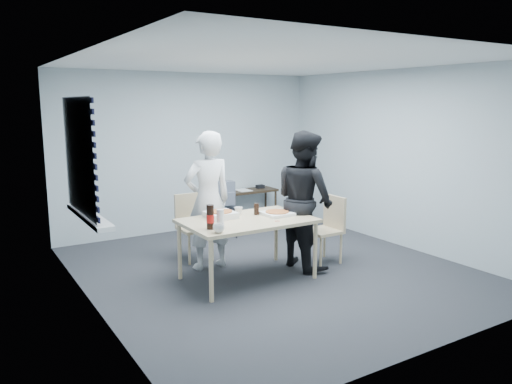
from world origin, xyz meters
TOP-DOWN VIEW (x-y plane):
  - room at (-2.20, 0.40)m, footprint 5.00×5.00m
  - dining_table at (-0.44, -0.12)m, footprint 1.52×0.97m
  - chair_far at (-0.66, 0.99)m, footprint 0.42×0.42m
  - chair_right at (0.82, -0.11)m, footprint 0.42×0.42m
  - person_white at (-0.65, 0.51)m, footprint 0.65×0.42m
  - person_black at (0.44, -0.08)m, footprint 0.47×0.86m
  - side_table at (1.05, 2.28)m, footprint 0.91×0.41m
  - stool at (0.22, 1.69)m, footprint 0.35×0.35m
  - backpack at (0.22, 1.68)m, footprint 0.30×0.22m
  - pizza_box_a at (-0.68, 0.12)m, footprint 0.34×0.34m
  - pizza_box_b at (-0.02, -0.12)m, footprint 0.34×0.34m
  - mug_a at (-1.03, -0.50)m, footprint 0.17×0.17m
  - mug_b at (-0.41, 0.16)m, footprint 0.10×0.10m
  - cola_glass at (-0.22, 0.03)m, footprint 0.07×0.07m
  - soda_bottle at (-1.03, -0.31)m, footprint 0.09×0.09m
  - plastic_cups at (-0.89, -0.27)m, footprint 0.09×0.09m
  - rubber_band at (-0.20, -0.40)m, footprint 0.08×0.08m
  - papers at (0.90, 2.30)m, footprint 0.24×0.32m
  - black_box at (1.27, 2.32)m, footprint 0.15×0.12m

SIDE VIEW (x-z plane):
  - stool at x=0.22m, z-range 0.13..0.61m
  - chair_far at x=-0.66m, z-range 0.07..0.96m
  - chair_right at x=0.82m, z-range 0.07..0.96m
  - side_table at x=1.05m, z-range 0.23..0.84m
  - papers at x=0.90m, z-range 0.61..0.61m
  - black_box at x=1.27m, z-range 0.61..0.67m
  - dining_table at x=-0.44m, z-range 0.31..1.05m
  - backpack at x=0.22m, z-range 0.47..0.90m
  - rubber_band at x=-0.20m, z-range 0.74..0.75m
  - pizza_box_b at x=-0.02m, z-range 0.74..0.79m
  - pizza_box_a at x=-0.68m, z-range 0.74..0.82m
  - mug_b at x=-0.41m, z-range 0.74..0.84m
  - mug_a at x=-1.03m, z-range 0.74..0.84m
  - cola_glass at x=-0.22m, z-range 0.74..0.88m
  - plastic_cups at x=-0.89m, z-range 0.74..0.94m
  - soda_bottle at x=-1.03m, z-range 0.74..1.01m
  - person_white at x=-0.65m, z-range 0.00..1.77m
  - person_black at x=0.44m, z-range 0.00..1.77m
  - room at x=-2.20m, z-range -1.06..3.94m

